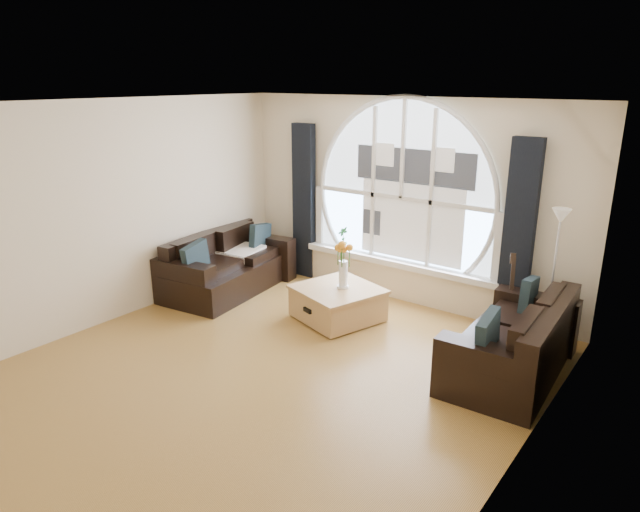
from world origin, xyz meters
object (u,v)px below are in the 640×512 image
at_px(sofa_right, 512,337).
at_px(vase_flowers, 343,258).
at_px(coffee_chest, 338,302).
at_px(sofa_left, 228,264).
at_px(potted_plant, 343,238).
at_px(floor_lamp, 553,280).
at_px(guitar, 512,295).

distance_m(sofa_right, vase_flowers, 2.20).
xyz_separation_m(sofa_right, vase_flowers, (-2.16, 0.09, 0.41)).
bearing_deg(coffee_chest, sofa_left, -159.00).
xyz_separation_m(sofa_right, potted_plant, (-2.88, 1.13, 0.31)).
xyz_separation_m(sofa_left, sofa_right, (4.03, 0.07, 0.00)).
bearing_deg(sofa_right, floor_lamp, 79.70).
height_order(sofa_left, floor_lamp, floor_lamp).
bearing_deg(guitar, potted_plant, 150.23).
xyz_separation_m(sofa_left, coffee_chest, (1.82, 0.12, -0.17)).
bearing_deg(guitar, sofa_right, -93.50).
height_order(sofa_right, coffee_chest, sofa_right).
height_order(sofa_right, potted_plant, potted_plant).
relative_size(coffee_chest, guitar, 0.89).
xyz_separation_m(floor_lamp, potted_plant, (-2.99, 0.27, -0.09)).
bearing_deg(potted_plant, vase_flowers, -55.33).
distance_m(sofa_left, floor_lamp, 4.26).
bearing_deg(potted_plant, coffee_chest, -58.14).
bearing_deg(sofa_right, guitar, 106.98).
bearing_deg(coffee_chest, vase_flowers, 60.68).
bearing_deg(floor_lamp, vase_flowers, -161.16).
relative_size(vase_flowers, floor_lamp, 0.44).
xyz_separation_m(vase_flowers, potted_plant, (-0.72, 1.04, -0.10)).
bearing_deg(sofa_left, potted_plant, 38.59).
bearing_deg(floor_lamp, guitar, -176.59).
height_order(coffee_chest, floor_lamp, floor_lamp).
bearing_deg(guitar, floor_lamp, -19.91).
xyz_separation_m(sofa_right, guitar, (-0.30, 0.84, 0.13)).
height_order(sofa_left, guitar, guitar).
relative_size(vase_flowers, guitar, 0.66).
height_order(floor_lamp, potted_plant, floor_lamp).
height_order(sofa_right, vase_flowers, vase_flowers).
distance_m(sofa_left, vase_flowers, 1.92).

